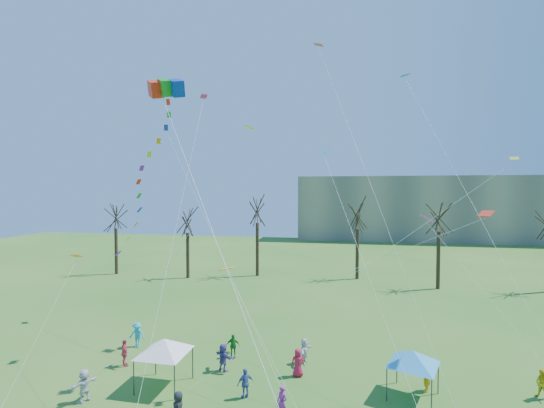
% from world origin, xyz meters
% --- Properties ---
extents(distant_building, '(60.00, 14.00, 15.00)m').
position_xyz_m(distant_building, '(22.00, 82.00, 7.50)').
color(distant_building, gray).
rests_on(distant_building, ground).
extents(bare_tree_row, '(68.41, 9.35, 11.34)m').
position_xyz_m(bare_tree_row, '(1.27, 35.72, 7.35)').
color(bare_tree_row, black).
rests_on(bare_tree_row, ground).
extents(big_box_kite, '(6.10, 6.21, 20.33)m').
position_xyz_m(big_box_kite, '(-7.68, 4.98, 12.26)').
color(big_box_kite, red).
rests_on(big_box_kite, ground).
extents(canopy_tent_white, '(3.84, 3.84, 2.88)m').
position_xyz_m(canopy_tent_white, '(-8.31, 7.50, 2.44)').
color(canopy_tent_white, '#3F3F44').
rests_on(canopy_tent_white, ground).
extents(canopy_tent_blue, '(3.32, 3.32, 2.67)m').
position_xyz_m(canopy_tent_blue, '(6.01, 8.91, 2.26)').
color(canopy_tent_blue, '#3F3F44').
rests_on(canopy_tent_blue, ground).
extents(festival_crowd, '(27.20, 13.67, 1.83)m').
position_xyz_m(festival_crowd, '(-1.81, 6.74, 0.86)').
color(festival_crowd, red).
rests_on(festival_crowd, ground).
extents(small_kites_aloft, '(27.10, 17.83, 31.23)m').
position_xyz_m(small_kites_aloft, '(0.01, 10.72, 13.05)').
color(small_kites_aloft, orange).
rests_on(small_kites_aloft, ground).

